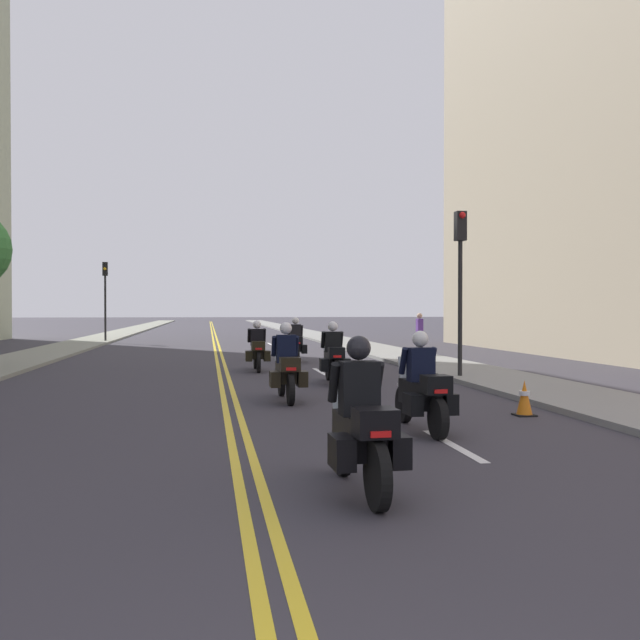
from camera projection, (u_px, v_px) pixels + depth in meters
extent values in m
plane|color=#37343B|center=(215.00, 337.00, 49.01)|extent=(264.00, 264.00, 0.00)
cube|color=gray|center=(106.00, 337.00, 47.85)|extent=(2.70, 144.00, 0.12)
cube|color=gray|center=(318.00, 336.00, 50.17)|extent=(2.70, 144.00, 0.12)
cube|color=yellow|center=(213.00, 337.00, 48.99)|extent=(0.12, 132.00, 0.01)
cube|color=yellow|center=(216.00, 337.00, 49.03)|extent=(0.12, 132.00, 0.01)
cube|color=silver|center=(453.00, 445.00, 9.99)|extent=(0.14, 2.40, 0.01)
cube|color=silver|center=(362.00, 395.00, 15.91)|extent=(0.14, 2.40, 0.01)
cube|color=silver|center=(320.00, 372.00, 21.84)|extent=(0.14, 2.40, 0.01)
cube|color=silver|center=(296.00, 358.00, 27.76)|extent=(0.14, 2.40, 0.01)
cube|color=silver|center=(280.00, 350.00, 33.68)|extent=(0.14, 2.40, 0.01)
cube|color=silver|center=(270.00, 344.00, 39.61)|extent=(0.14, 2.40, 0.01)
cube|color=silver|center=(262.00, 339.00, 45.53)|extent=(0.14, 2.40, 0.01)
cube|color=silver|center=(255.00, 336.00, 51.46)|extent=(0.14, 2.40, 0.01)
cube|color=silver|center=(251.00, 333.00, 57.38)|extent=(0.14, 2.40, 0.01)
cube|color=tan|center=(615.00, 112.00, 31.72)|extent=(8.75, 21.18, 21.73)
cylinder|color=black|center=(342.00, 446.00, 8.17)|extent=(0.13, 0.68, 0.68)
cylinder|color=black|center=(377.00, 476.00, 6.71)|extent=(0.13, 0.68, 0.68)
cube|color=silver|center=(342.00, 416.00, 8.17)|extent=(0.15, 0.32, 0.04)
cube|color=black|center=(358.00, 433.00, 7.44)|extent=(0.36, 1.15, 0.40)
cube|color=black|center=(375.00, 423.00, 6.77)|extent=(0.41, 0.37, 0.28)
cube|color=red|center=(381.00, 434.00, 6.59)|extent=(0.20, 0.04, 0.06)
cube|color=black|center=(342.00, 452.00, 6.94)|extent=(0.22, 0.45, 0.32)
cube|color=black|center=(396.00, 450.00, 7.05)|extent=(0.22, 0.45, 0.32)
cube|color=#B2C1CC|center=(348.00, 392.00, 7.90)|extent=(0.36, 0.14, 0.36)
cube|color=black|center=(359.00, 388.00, 7.38)|extent=(0.41, 0.27, 0.57)
cylinder|color=black|center=(334.00, 383.00, 7.48)|extent=(0.11, 0.28, 0.45)
cylinder|color=black|center=(377.00, 382.00, 7.57)|extent=(0.11, 0.28, 0.45)
sphere|color=black|center=(359.00, 348.00, 7.40)|extent=(0.26, 0.26, 0.26)
cylinder|color=black|center=(404.00, 404.00, 12.01)|extent=(0.15, 0.62, 0.62)
cylinder|color=black|center=(438.00, 419.00, 10.40)|extent=(0.15, 0.62, 0.62)
cube|color=silver|center=(404.00, 385.00, 12.00)|extent=(0.15, 0.32, 0.04)
cube|color=black|center=(420.00, 394.00, 11.20)|extent=(0.37, 1.25, 0.40)
cube|color=black|center=(436.00, 385.00, 10.48)|extent=(0.41, 0.37, 0.28)
cube|color=red|center=(441.00, 391.00, 10.29)|extent=(0.20, 0.04, 0.06)
cube|color=black|center=(413.00, 404.00, 10.67)|extent=(0.22, 0.45, 0.32)
cube|color=black|center=(448.00, 403.00, 10.78)|extent=(0.22, 0.45, 0.32)
cube|color=#B2C1CC|center=(409.00, 367.00, 11.71)|extent=(0.36, 0.14, 0.36)
cube|color=black|center=(421.00, 365.00, 11.15)|extent=(0.41, 0.27, 0.53)
cylinder|color=black|center=(403.00, 361.00, 11.25)|extent=(0.11, 0.28, 0.45)
cylinder|color=black|center=(432.00, 361.00, 11.34)|extent=(0.11, 0.28, 0.45)
sphere|color=white|center=(420.00, 339.00, 11.17)|extent=(0.26, 0.26, 0.26)
cylinder|color=black|center=(281.00, 381.00, 15.68)|extent=(0.12, 0.65, 0.65)
cylinder|color=black|center=(290.00, 389.00, 14.11)|extent=(0.12, 0.65, 0.65)
cube|color=silver|center=(281.00, 366.00, 15.67)|extent=(0.14, 0.32, 0.04)
cube|color=black|center=(286.00, 372.00, 14.89)|extent=(0.33, 1.21, 0.40)
cube|color=black|center=(290.00, 364.00, 14.18)|extent=(0.40, 0.36, 0.28)
cube|color=red|center=(291.00, 369.00, 14.00)|extent=(0.20, 0.03, 0.06)
cube|color=black|center=(275.00, 379.00, 14.38)|extent=(0.20, 0.44, 0.32)
cube|color=black|center=(302.00, 379.00, 14.47)|extent=(0.20, 0.44, 0.32)
cube|color=#B2C1CC|center=(283.00, 353.00, 15.38)|extent=(0.36, 0.13, 0.36)
cube|color=black|center=(286.00, 349.00, 14.83)|extent=(0.40, 0.26, 0.59)
cylinder|color=black|center=(274.00, 346.00, 14.94)|extent=(0.10, 0.28, 0.45)
cylinder|color=black|center=(296.00, 346.00, 15.02)|extent=(0.10, 0.28, 0.45)
sphere|color=white|center=(286.00, 328.00, 14.86)|extent=(0.26, 0.26, 0.26)
cylinder|color=black|center=(329.00, 368.00, 19.16)|extent=(0.14, 0.68, 0.67)
cylinder|color=black|center=(337.00, 373.00, 17.70)|extent=(0.14, 0.68, 0.67)
cube|color=silver|center=(329.00, 355.00, 19.15)|extent=(0.15, 0.32, 0.04)
cube|color=black|center=(333.00, 360.00, 18.42)|extent=(0.36, 1.13, 0.40)
cube|color=black|center=(336.00, 353.00, 17.76)|extent=(0.41, 0.37, 0.28)
cube|color=red|center=(337.00, 356.00, 17.57)|extent=(0.20, 0.04, 0.06)
cube|color=black|center=(324.00, 365.00, 17.95)|extent=(0.21, 0.45, 0.32)
cube|color=black|center=(346.00, 365.00, 18.02)|extent=(0.21, 0.45, 0.32)
cube|color=#B2C1CC|center=(330.00, 344.00, 18.88)|extent=(0.36, 0.13, 0.36)
cube|color=black|center=(333.00, 342.00, 18.37)|extent=(0.41, 0.27, 0.54)
cylinder|color=black|center=(323.00, 340.00, 18.48)|extent=(0.11, 0.28, 0.45)
cylinder|color=black|center=(341.00, 340.00, 18.54)|extent=(0.11, 0.28, 0.45)
sphere|color=white|center=(333.00, 326.00, 18.39)|extent=(0.26, 0.26, 0.26)
cylinder|color=black|center=(255.00, 359.00, 22.91)|extent=(0.10, 0.64, 0.64)
cylinder|color=black|center=(259.00, 362.00, 21.41)|extent=(0.10, 0.64, 0.64)
cube|color=silver|center=(255.00, 349.00, 22.91)|extent=(0.14, 0.32, 0.04)
cube|color=black|center=(257.00, 352.00, 22.16)|extent=(0.33, 1.16, 0.40)
cube|color=black|center=(258.00, 346.00, 21.47)|extent=(0.40, 0.36, 0.28)
cube|color=red|center=(259.00, 349.00, 21.29)|extent=(0.20, 0.03, 0.06)
cube|color=black|center=(249.00, 356.00, 21.66)|extent=(0.20, 0.44, 0.32)
cube|color=black|center=(267.00, 356.00, 21.75)|extent=(0.20, 0.44, 0.32)
cube|color=#B2C1CC|center=(256.00, 339.00, 22.63)|extent=(0.36, 0.12, 0.36)
cube|color=black|center=(257.00, 337.00, 22.10)|extent=(0.40, 0.26, 0.52)
cylinder|color=black|center=(249.00, 335.00, 22.21)|extent=(0.10, 0.28, 0.45)
cylinder|color=black|center=(264.00, 335.00, 22.28)|extent=(0.10, 0.28, 0.45)
sphere|color=white|center=(257.00, 324.00, 22.12)|extent=(0.26, 0.26, 0.26)
cylinder|color=black|center=(294.00, 352.00, 26.90)|extent=(0.16, 0.62, 0.61)
cylinder|color=black|center=(297.00, 354.00, 25.39)|extent=(0.16, 0.62, 0.61)
cube|color=silver|center=(294.00, 343.00, 26.89)|extent=(0.15, 0.33, 0.04)
cube|color=black|center=(295.00, 346.00, 26.14)|extent=(0.37, 1.17, 0.40)
cube|color=black|center=(297.00, 341.00, 25.46)|extent=(0.41, 0.38, 0.28)
cube|color=red|center=(297.00, 343.00, 25.27)|extent=(0.20, 0.04, 0.06)
cube|color=black|center=(289.00, 349.00, 25.66)|extent=(0.22, 0.45, 0.32)
cube|color=black|center=(304.00, 349.00, 25.72)|extent=(0.22, 0.45, 0.32)
cube|color=#B2C1CC|center=(294.00, 335.00, 26.62)|extent=(0.36, 0.14, 0.36)
cube|color=black|center=(296.00, 332.00, 26.08)|extent=(0.41, 0.28, 0.60)
cylinder|color=black|center=(289.00, 331.00, 26.20)|extent=(0.11, 0.28, 0.45)
cylinder|color=black|center=(302.00, 331.00, 26.26)|extent=(0.11, 0.28, 0.45)
sphere|color=white|center=(295.00, 321.00, 26.11)|extent=(0.26, 0.26, 0.26)
cube|color=black|center=(524.00, 415.00, 12.76)|extent=(0.36, 0.36, 0.03)
cone|color=orange|center=(524.00, 397.00, 12.75)|extent=(0.29, 0.29, 0.62)
cylinder|color=white|center=(524.00, 393.00, 12.75)|extent=(0.19, 0.19, 0.08)
cylinder|color=black|center=(460.00, 310.00, 19.22)|extent=(0.12, 0.12, 3.87)
cube|color=black|center=(460.00, 226.00, 19.19)|extent=(0.28, 0.28, 0.80)
sphere|color=red|center=(462.00, 215.00, 19.03)|extent=(0.18, 0.18, 0.18)
cylinder|color=black|center=(105.00, 309.00, 40.98)|extent=(0.12, 0.12, 3.96)
cube|color=black|center=(105.00, 269.00, 40.95)|extent=(0.28, 0.28, 0.80)
sphere|color=yellow|center=(105.00, 269.00, 40.80)|extent=(0.18, 0.18, 0.18)
cube|color=#27262F|center=(420.00, 347.00, 28.27)|extent=(0.21, 0.29, 0.87)
cube|color=#522E7E|center=(420.00, 327.00, 28.26)|extent=(0.23, 0.37, 0.69)
sphere|color=tan|center=(420.00, 316.00, 28.25)|extent=(0.22, 0.22, 0.22)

